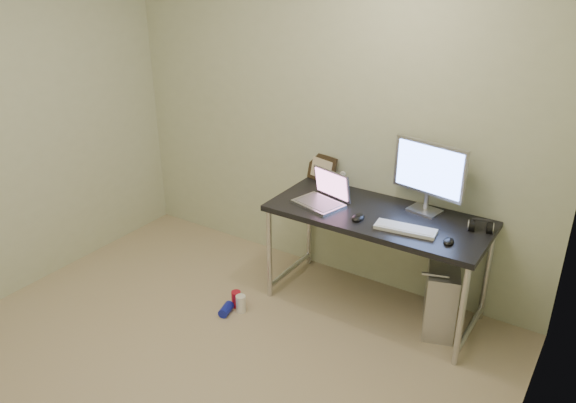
# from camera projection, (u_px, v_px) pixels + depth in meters

# --- Properties ---
(floor) EXTENTS (3.50, 3.50, 0.00)m
(floor) POSITION_uv_depth(u_px,v_px,m) (174.00, 391.00, 3.31)
(floor) COLOR tan
(floor) RESTS_ON ground
(wall_back) EXTENTS (3.50, 0.02, 2.50)m
(wall_back) POSITION_uv_depth(u_px,v_px,m) (325.00, 117.00, 4.13)
(wall_back) COLOR beige
(wall_back) RESTS_ON ground
(wall_right) EXTENTS (0.02, 3.50, 2.50)m
(wall_right) POSITION_uv_depth(u_px,v_px,m) (519.00, 310.00, 1.93)
(wall_right) COLOR beige
(wall_right) RESTS_ON ground
(desk) EXTENTS (1.49, 0.65, 0.75)m
(desk) POSITION_uv_depth(u_px,v_px,m) (377.00, 225.00, 3.82)
(desk) COLOR black
(desk) RESTS_ON ground
(tower_computer) EXTENTS (0.33, 0.50, 0.51)m
(tower_computer) POSITION_uv_depth(u_px,v_px,m) (441.00, 295.00, 3.80)
(tower_computer) COLOR #B6B7BB
(tower_computer) RESTS_ON ground
(cable_a) EXTENTS (0.01, 0.16, 0.69)m
(cable_a) POSITION_uv_depth(u_px,v_px,m) (447.00, 258.00, 3.93)
(cable_a) COLOR black
(cable_a) RESTS_ON ground
(cable_b) EXTENTS (0.02, 0.11, 0.71)m
(cable_b) POSITION_uv_depth(u_px,v_px,m) (458.00, 266.00, 3.88)
(cable_b) COLOR black
(cable_b) RESTS_ON ground
(can_red) EXTENTS (0.08, 0.08, 0.12)m
(can_red) POSITION_uv_depth(u_px,v_px,m) (236.00, 299.00, 4.07)
(can_red) COLOR red
(can_red) RESTS_ON ground
(can_white) EXTENTS (0.09, 0.09, 0.13)m
(can_white) POSITION_uv_depth(u_px,v_px,m) (241.00, 304.00, 4.01)
(can_white) COLOR white
(can_white) RESTS_ON ground
(can_blue) EXTENTS (0.10, 0.14, 0.07)m
(can_blue) POSITION_uv_depth(u_px,v_px,m) (226.00, 309.00, 4.00)
(can_blue) COLOR #161FB1
(can_blue) RESTS_ON ground
(laptop) EXTENTS (0.39, 0.35, 0.23)m
(laptop) POSITION_uv_depth(u_px,v_px,m) (324.00, 196.00, 3.93)
(laptop) COLOR #B6B5BD
(laptop) RESTS_ON desk
(monitor) EXTENTS (0.52, 0.19, 0.49)m
(monitor) POSITION_uv_depth(u_px,v_px,m) (429.00, 172.00, 3.71)
(monitor) COLOR #B6B5BD
(monitor) RESTS_ON desk
(keyboard) EXTENTS (0.40, 0.17, 0.02)m
(keyboard) POSITION_uv_depth(u_px,v_px,m) (406.00, 229.00, 3.55)
(keyboard) COLOR silver
(keyboard) RESTS_ON desk
(mouse_right) EXTENTS (0.07, 0.11, 0.03)m
(mouse_right) POSITION_uv_depth(u_px,v_px,m) (449.00, 241.00, 3.40)
(mouse_right) COLOR black
(mouse_right) RESTS_ON desk
(mouse_left) EXTENTS (0.08, 0.13, 0.04)m
(mouse_left) POSITION_uv_depth(u_px,v_px,m) (358.00, 216.00, 3.70)
(mouse_left) COLOR black
(mouse_left) RESTS_ON desk
(headphones) EXTENTS (0.17, 0.10, 0.10)m
(headphones) POSITION_uv_depth(u_px,v_px,m) (481.00, 226.00, 3.55)
(headphones) COLOR black
(headphones) RESTS_ON desk
(picture_frame) EXTENTS (0.27, 0.14, 0.21)m
(picture_frame) POSITION_uv_depth(u_px,v_px,m) (322.00, 168.00, 4.28)
(picture_frame) COLOR black
(picture_frame) RESTS_ON desk
(webcam) EXTENTS (0.05, 0.04, 0.13)m
(webcam) POSITION_uv_depth(u_px,v_px,m) (342.00, 176.00, 4.15)
(webcam) COLOR silver
(webcam) RESTS_ON desk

